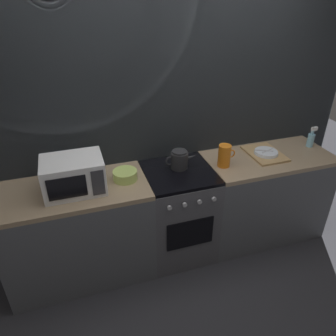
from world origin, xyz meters
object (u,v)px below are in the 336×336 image
Objects in this scene: pitcher at (224,156)px; spray_bottle at (311,139)px; stove_unit at (178,213)px; mixing_bowl at (125,175)px; microwave at (73,175)px; dish_pile at (265,153)px; kettle at (179,160)px.

pitcher is 0.99× the size of spray_bottle.
stove_unit is at bearing 175.86° from pitcher.
mixing_bowl is at bearing 178.10° from stove_unit.
pitcher is at bearing -174.73° from spray_bottle.
stove_unit is at bearing -1.90° from mixing_bowl.
microwave reaches higher than dish_pile.
kettle is at bearing 68.66° from stove_unit.
spray_bottle is at bearing 5.27° from pitcher.
pitcher reaches higher than stove_unit.
spray_bottle is (0.99, 0.09, -0.02)m from pitcher.
dish_pile is (0.87, 0.04, 0.47)m from stove_unit.
mixing_bowl is at bearing -175.05° from kettle.
kettle reaches higher than stove_unit.
mixing_bowl is 0.99× the size of spray_bottle.
microwave is at bearing -178.03° from spray_bottle.
mixing_bowl is at bearing -178.58° from spray_bottle.
spray_bottle reaches higher than stove_unit.
kettle is 1.40× the size of spray_bottle.
dish_pile is 0.53m from spray_bottle.
spray_bottle is at bearing 1.97° from microwave.
pitcher is at bearing -4.14° from stove_unit.
dish_pile is at bearing 2.42° from stove_unit.
spray_bottle is at bearing 2.52° from stove_unit.
mixing_bowl is (0.40, 0.03, -0.10)m from microwave.
stove_unit is 1.49m from spray_bottle.
pitcher is 0.48m from dish_pile.
dish_pile is 1.97× the size of spray_bottle.
spray_bottle is (0.52, 0.02, 0.06)m from dish_pile.
microwave reaches higher than spray_bottle.
stove_unit is at bearing -111.34° from kettle.
dish_pile is at bearing 1.75° from microwave.
microwave is 2.30× the size of pitcher.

